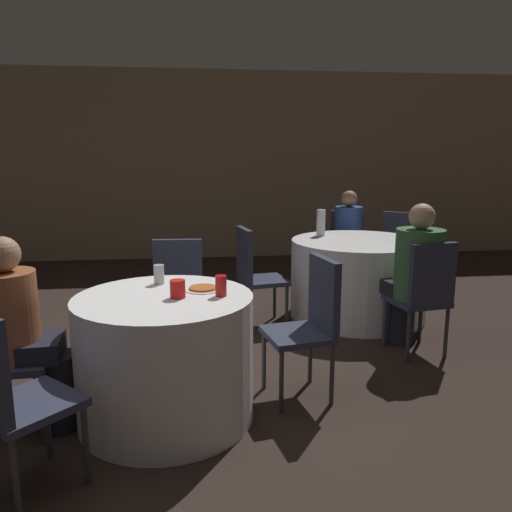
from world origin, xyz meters
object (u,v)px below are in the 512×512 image
at_px(chair_near_east, 311,316).
at_px(bottle_far, 321,223).
at_px(soda_can_silver, 159,274).
at_px(chair_near_southwest, 6,389).
at_px(person_green_jacket, 414,276).
at_px(chair_far_south, 425,289).
at_px(soda_can_red, 221,286).
at_px(person_blue_shirt, 348,242).
at_px(person_floral_shirt, 24,336).
at_px(chair_far_northeast, 395,246).
at_px(chair_near_north, 177,289).
at_px(chair_far_north, 347,243).
at_px(pizza_plate_near, 203,289).
at_px(table_far, 358,278).
at_px(table_near, 166,357).
at_px(chair_far_west, 253,269).

distance_m(chair_near_east, bottle_far, 2.01).
bearing_deg(soda_can_silver, chair_near_southwest, -122.30).
relative_size(person_green_jacket, bottle_far, 4.53).
bearing_deg(chair_far_south, chair_near_southwest, -161.74).
height_order(chair_far_south, soda_can_red, chair_far_south).
distance_m(chair_near_east, soda_can_silver, 1.01).
relative_size(person_green_jacket, person_blue_shirt, 1.03).
bearing_deg(person_green_jacket, soda_can_silver, -173.76).
bearing_deg(chair_near_southwest, person_floral_shirt, 144.77).
distance_m(chair_far_northeast, soda_can_red, 3.37).
bearing_deg(chair_far_south, chair_far_northeast, 64.66).
relative_size(chair_far_northeast, person_blue_shirt, 0.79).
distance_m(chair_near_north, person_green_jacket, 1.87).
distance_m(person_blue_shirt, bottle_far, 0.80).
height_order(chair_near_north, chair_far_north, same).
relative_size(pizza_plate_near, soda_can_red, 1.83).
xyz_separation_m(table_far, chair_far_north, (0.20, 1.05, 0.17)).
xyz_separation_m(chair_near_north, soda_can_silver, (-0.09, -0.64, 0.27)).
relative_size(person_green_jacket, pizza_plate_near, 5.37).
height_order(table_far, chair_near_southwest, chair_near_southwest).
bearing_deg(chair_near_southwest, chair_far_south, 72.13).
xyz_separation_m(table_near, chair_near_north, (0.04, 0.94, 0.17)).
bearing_deg(person_blue_shirt, person_floral_shirt, 56.01).
bearing_deg(chair_far_south, chair_far_north, 79.74).
bearing_deg(soda_can_red, table_far, 51.48).
bearing_deg(table_near, chair_far_south, 19.86).
xyz_separation_m(chair_far_north, person_blue_shirt, (-0.03, -0.17, 0.03)).
distance_m(soda_can_silver, soda_can_red, 0.50).
xyz_separation_m(chair_far_northeast, soda_can_red, (-2.13, -2.60, 0.27)).
bearing_deg(soda_can_red, chair_far_west, 76.92).
distance_m(chair_far_south, pizza_plate_near, 1.82).
relative_size(chair_far_west, person_blue_shirt, 0.79).
relative_size(table_far, chair_far_north, 1.42).
relative_size(chair_near_north, soda_can_silver, 7.56).
bearing_deg(chair_far_northeast, chair_far_south, 115.34).
bearing_deg(soda_can_silver, soda_can_red, -41.34).
xyz_separation_m(chair_near_east, person_green_jacket, (0.99, 0.68, 0.07)).
bearing_deg(chair_near_north, person_blue_shirt, -135.36).
xyz_separation_m(chair_near_east, soda_can_red, (-0.59, -0.21, 0.27)).
height_order(table_near, chair_far_northeast, chair_far_northeast).
xyz_separation_m(person_blue_shirt, soda_can_red, (-1.60, -2.68, 0.24)).
relative_size(soda_can_silver, bottle_far, 0.46).
bearing_deg(table_far, chair_far_west, -169.85).
bearing_deg(chair_near_north, person_green_jacket, 179.92).
distance_m(chair_near_east, chair_far_west, 1.41).
bearing_deg(person_green_jacket, person_blue_shirt, 79.83).
bearing_deg(chair_near_southwest, person_blue_shirt, 96.29).
xyz_separation_m(person_floral_shirt, bottle_far, (2.22, 2.15, 0.32)).
relative_size(chair_near_east, person_green_jacket, 0.77).
distance_m(table_far, chair_near_southwest, 3.43).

